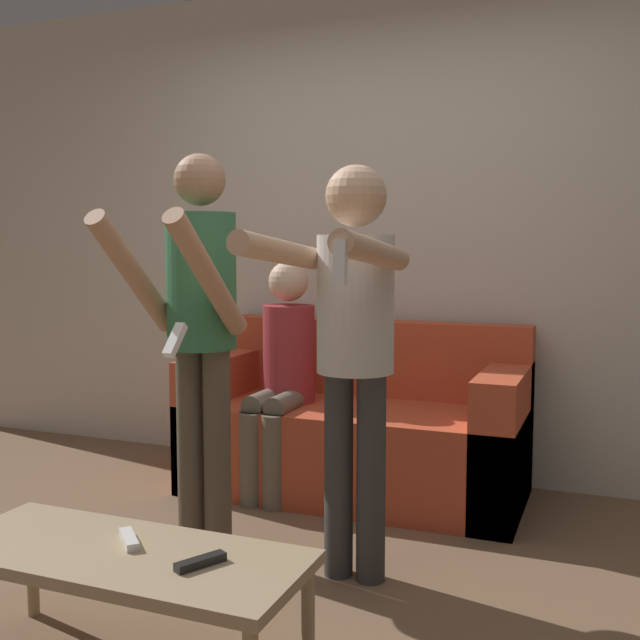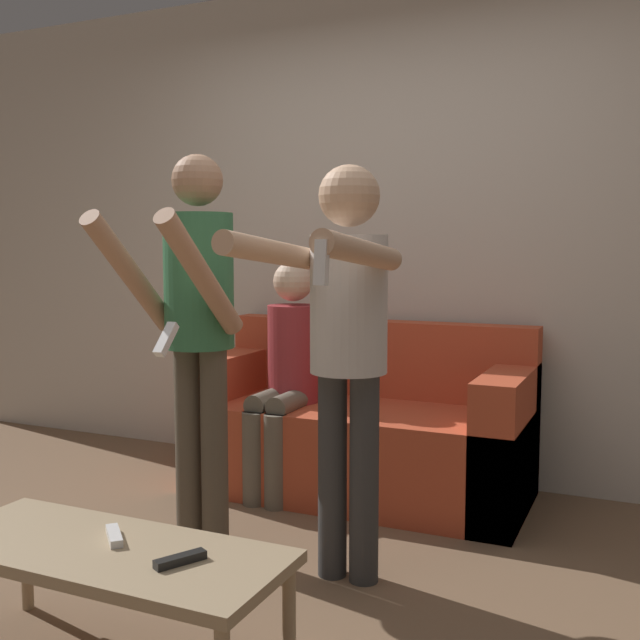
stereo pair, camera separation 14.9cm
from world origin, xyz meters
The scene contains 9 objects.
ground_plane centered at (0.00, 0.00, 0.00)m, with size 14.00×14.00×0.00m, color brown.
wall_back centered at (0.00, 1.77, 1.35)m, with size 6.40×0.06×2.70m.
couch centered at (-0.07, 1.35, 0.31)m, with size 1.69×0.76×0.86m.
person_standing_left centered at (-0.39, 0.36, 0.99)m, with size 0.40×0.64×1.62m.
person_standing_right centered at (0.26, 0.36, 0.97)m, with size 0.41×0.77×1.55m.
person_seated centered at (-0.41, 1.20, 0.65)m, with size 0.27×0.51×1.18m.
coffee_table centered at (-0.16, -0.48, 0.34)m, with size 1.10×0.45×0.38m.
remote_near centered at (0.11, -0.49, 0.39)m, with size 0.10×0.15×0.02m.
remote_far centered at (-0.17, -0.43, 0.39)m, with size 0.13×0.13×0.02m.
Camera 1 is at (1.16, -2.21, 1.25)m, focal length 42.00 mm.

